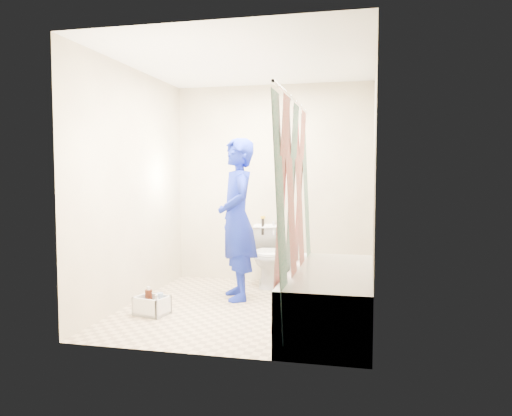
% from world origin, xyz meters
% --- Properties ---
extents(floor, '(2.60, 2.60, 0.00)m').
position_xyz_m(floor, '(0.00, 0.00, 0.00)').
color(floor, tan).
rests_on(floor, ground).
extents(ceiling, '(2.40, 2.60, 0.02)m').
position_xyz_m(ceiling, '(0.00, 0.00, 2.40)').
color(ceiling, white).
rests_on(ceiling, wall_back).
extents(wall_back, '(2.40, 0.02, 2.40)m').
position_xyz_m(wall_back, '(0.00, 1.30, 1.20)').
color(wall_back, beige).
rests_on(wall_back, ground).
extents(wall_front, '(2.40, 0.02, 2.40)m').
position_xyz_m(wall_front, '(0.00, -1.30, 1.20)').
color(wall_front, beige).
rests_on(wall_front, ground).
extents(wall_left, '(0.02, 2.60, 2.40)m').
position_xyz_m(wall_left, '(-1.20, 0.00, 1.20)').
color(wall_left, beige).
rests_on(wall_left, ground).
extents(wall_right, '(0.02, 2.60, 2.40)m').
position_xyz_m(wall_right, '(1.20, 0.00, 1.20)').
color(wall_right, beige).
rests_on(wall_right, ground).
extents(bathtub, '(0.70, 1.75, 0.50)m').
position_xyz_m(bathtub, '(0.85, -0.43, 0.27)').
color(bathtub, white).
rests_on(bathtub, ground).
extents(curtain_rod, '(0.02, 1.90, 0.02)m').
position_xyz_m(curtain_rod, '(0.52, -0.43, 1.95)').
color(curtain_rod, silver).
rests_on(curtain_rod, wall_back).
extents(shower_curtain, '(0.06, 1.75, 1.80)m').
position_xyz_m(shower_curtain, '(0.52, -0.43, 1.02)').
color(shower_curtain, white).
rests_on(shower_curtain, curtain_rod).
extents(toilet, '(0.53, 0.76, 0.71)m').
position_xyz_m(toilet, '(0.00, 1.08, 0.35)').
color(toilet, white).
rests_on(toilet, ground).
extents(tank_lid, '(0.46, 0.28, 0.03)m').
position_xyz_m(tank_lid, '(0.03, 0.97, 0.42)').
color(tank_lid, white).
rests_on(tank_lid, toilet).
extents(tank_internals, '(0.17, 0.07, 0.23)m').
position_xyz_m(tank_internals, '(-0.08, 1.26, 0.70)').
color(tank_internals, black).
rests_on(tank_internals, toilet).
extents(plumber, '(0.64, 0.73, 1.70)m').
position_xyz_m(plumber, '(-0.20, 0.36, 0.85)').
color(plumber, '#0F329A').
rests_on(plumber, ground).
extents(cleaning_caddy, '(0.34, 0.29, 0.22)m').
position_xyz_m(cleaning_caddy, '(-0.81, -0.42, 0.08)').
color(cleaning_caddy, silver).
rests_on(cleaning_caddy, ground).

